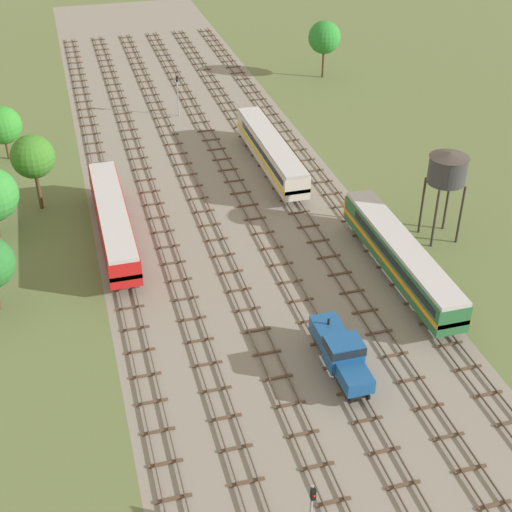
% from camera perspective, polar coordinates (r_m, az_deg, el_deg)
% --- Properties ---
extents(ground_plane, '(480.00, 480.00, 0.00)m').
position_cam_1_polar(ground_plane, '(81.65, -2.97, 4.87)').
color(ground_plane, '#5B6B3D').
extents(ballast_bed, '(28.42, 176.00, 0.01)m').
position_cam_1_polar(ballast_bed, '(81.65, -2.97, 4.87)').
color(ballast_bed, gray).
rests_on(ballast_bed, ground).
extents(track_far_left, '(2.40, 126.00, 0.29)m').
position_cam_1_polar(track_far_left, '(81.06, -11.59, 4.08)').
color(track_far_left, '#47382D').
rests_on(track_far_left, ground).
extents(track_left, '(2.40, 126.00, 0.29)m').
position_cam_1_polar(track_left, '(81.40, -8.18, 4.57)').
color(track_left, '#47382D').
rests_on(track_left, ground).
extents(track_centre_left, '(2.40, 126.00, 0.29)m').
position_cam_1_polar(track_centre_left, '(82.03, -4.80, 5.04)').
color(track_centre_left, '#47382D').
rests_on(track_centre_left, ground).
extents(track_centre, '(2.40, 126.00, 0.29)m').
position_cam_1_polar(track_centre, '(82.94, -1.48, 5.48)').
color(track_centre, '#47382D').
rests_on(track_centre, ground).
extents(track_centre_right, '(2.40, 126.00, 0.29)m').
position_cam_1_polar(track_centre_right, '(84.13, 1.76, 5.90)').
color(track_centre_right, '#47382D').
rests_on(track_centre_right, ground).
extents(track_right, '(2.40, 126.00, 0.29)m').
position_cam_1_polar(track_right, '(85.57, 4.90, 6.28)').
color(track_right, '#47382D').
rests_on(track_right, ground).
extents(shunter_loco_centre_nearest, '(2.74, 8.46, 3.10)m').
position_cam_1_polar(shunter_loco_centre_nearest, '(56.51, 6.70, -7.46)').
color(shunter_loco_centre_nearest, '#194C8C').
rests_on(shunter_loco_centre_nearest, ground).
extents(diesel_railcar_right_near, '(2.96, 20.50, 3.80)m').
position_cam_1_polar(diesel_railcar_right_near, '(67.22, 11.26, 0.05)').
color(diesel_railcar_right_near, '#286638').
rests_on(diesel_railcar_right_near, ground).
extents(diesel_railcar_far_left_mid, '(2.96, 20.50, 3.80)m').
position_cam_1_polar(diesel_railcar_far_left_mid, '(72.89, -11.15, 2.86)').
color(diesel_railcar_far_left_mid, red).
rests_on(diesel_railcar_far_left_mid, ground).
extents(diesel_railcar_centre_right_midfar, '(2.96, 20.50, 3.80)m').
position_cam_1_polar(diesel_railcar_centre_right_midfar, '(85.72, 1.16, 8.28)').
color(diesel_railcar_centre_right_midfar, beige).
rests_on(diesel_railcar_centre_right_midfar, ground).
extents(water_tower, '(3.85, 3.85, 9.38)m').
position_cam_1_polar(water_tower, '(72.23, 14.78, 6.63)').
color(water_tower, '#2D2826').
rests_on(water_tower, ground).
extents(signal_post_nearest, '(0.28, 0.47, 5.10)m').
position_cam_1_polar(signal_post_nearest, '(44.74, 4.37, -19.08)').
color(signal_post_nearest, gray).
rests_on(signal_post_nearest, ground).
extents(signal_post_near, '(0.28, 0.47, 5.80)m').
position_cam_1_polar(signal_post_near, '(101.51, -6.17, 12.78)').
color(signal_post_near, gray).
rests_on(signal_post_near, ground).
extents(lineside_tree_1, '(4.92, 4.92, 8.68)m').
position_cam_1_polar(lineside_tree_1, '(115.60, 5.38, 16.68)').
color(lineside_tree_1, '#4C331E').
rests_on(lineside_tree_1, ground).
extents(lineside_tree_2, '(4.58, 4.58, 8.37)m').
position_cam_1_polar(lineside_tree_2, '(79.46, -17.09, 7.43)').
color(lineside_tree_2, '#4C331E').
rests_on(lineside_tree_2, ground).
extents(lineside_tree_4, '(4.56, 4.56, 6.66)m').
position_cam_1_polar(lineside_tree_4, '(92.98, -19.25, 9.65)').
color(lineside_tree_4, '#4C331E').
rests_on(lineside_tree_4, ground).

